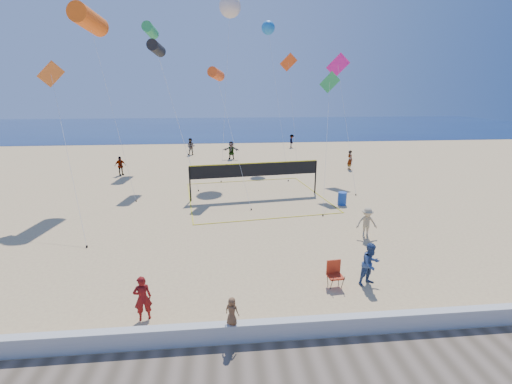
{
  "coord_description": "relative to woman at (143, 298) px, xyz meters",
  "views": [
    {
      "loc": [
        -0.5,
        -11.34,
        6.96
      ],
      "look_at": [
        0.8,
        2.0,
        3.03
      ],
      "focal_mm": 24.0,
      "sensor_mm": 36.0,
      "label": 1
    }
  ],
  "objects": [
    {
      "name": "far_person_1",
      "position": [
        3.51,
        26.85,
        0.19
      ],
      "size": [
        1.84,
        0.98,
        1.89
      ],
      "primitive_type": "imported",
      "rotation": [
        0.0,
        0.0,
        -0.25
      ],
      "color": "gray",
      "rests_on": "ground"
    },
    {
      "name": "seawall",
      "position": [
        3.13,
        -1.29,
        -0.46
      ],
      "size": [
        32.0,
        0.3,
        0.6
      ],
      "primitive_type": "cube",
      "color": "silver",
      "rests_on": "ground"
    },
    {
      "name": "kite_6",
      "position": [
        3.54,
        22.06,
        13.04
      ],
      "size": [
        2.28,
        6.14,
        14.71
      ],
      "rotation": [
        0.0,
        0.0,
        -0.28
      ],
      "color": "beige",
      "rests_on": "ground"
    },
    {
      "name": "far_person_0",
      "position": [
        -6.26,
        20.34,
        0.07
      ],
      "size": [
        1.02,
        0.9,
        1.65
      ],
      "primitive_type": "imported",
      "rotation": [
        0.0,
        0.0,
        0.63
      ],
      "color": "gray",
      "rests_on": "ground"
    },
    {
      "name": "far_person_4",
      "position": [
        11.54,
        34.14,
        0.08
      ],
      "size": [
        0.65,
        1.1,
        1.68
      ],
      "primitive_type": "imported",
      "rotation": [
        0.0,
        0.0,
        1.55
      ],
      "color": "gray",
      "rests_on": "ground"
    },
    {
      "name": "camp_chair",
      "position": [
        6.61,
        1.31,
        -0.2
      ],
      "size": [
        0.57,
        0.7,
        1.1
      ],
      "rotation": [
        0.0,
        0.0,
        0.08
      ],
      "color": "#B12C14",
      "rests_on": "ground"
    },
    {
      "name": "kite_2",
      "position": [
        2.31,
        15.51,
        7.38
      ],
      "size": [
        2.61,
        6.38,
        8.62
      ],
      "rotation": [
        0.0,
        0.0,
        -0.33
      ],
      "color": "#F04F17",
      "rests_on": "ground"
    },
    {
      "name": "kite_8",
      "position": [
        -3.86,
        26.22,
        11.76
      ],
      "size": [
        4.71,
        9.22,
        13.18
      ],
      "rotation": [
        0.0,
        0.0,
        -0.08
      ],
      "color": "green",
      "rests_on": "ground"
    },
    {
      "name": "trash_barrel",
      "position": [
        10.14,
        10.6,
        -0.35
      ],
      "size": [
        0.72,
        0.72,
        0.82
      ],
      "primitive_type": "cylinder",
      "rotation": [
        0.0,
        0.0,
        -0.4
      ],
      "color": "#1942A2",
      "rests_on": "ground"
    },
    {
      "name": "bystander_a",
      "position": [
        7.97,
        1.31,
        0.07
      ],
      "size": [
        0.98,
        0.88,
        1.65
      ],
      "primitive_type": "imported",
      "rotation": [
        0.0,
        0.0,
        0.37
      ],
      "color": "navy",
      "rests_on": "ground"
    },
    {
      "name": "kite_9",
      "position": [
        9.39,
        25.99,
        8.56
      ],
      "size": [
        1.73,
        5.62,
        10.7
      ],
      "rotation": [
        0.0,
        0.0,
        -0.09
      ],
      "color": "#F04F17",
      "rests_on": "ground"
    },
    {
      "name": "volleyball_net",
      "position": [
        4.76,
        12.84,
        0.88
      ],
      "size": [
        10.0,
        9.87,
        2.4
      ],
      "rotation": [
        0.0,
        0.0,
        0.13
      ],
      "color": "black",
      "rests_on": "ground"
    },
    {
      "name": "ocean",
      "position": [
        3.13,
        63.71,
        -0.74
      ],
      "size": [
        140.0,
        50.0,
        0.03
      ],
      "primitive_type": "cube",
      "color": "#10204F",
      "rests_on": "ground"
    },
    {
      "name": "kite_4",
      "position": [
        10.15,
        14.7,
        6.36
      ],
      "size": [
        2.61,
        6.95,
        8.37
      ],
      "rotation": [
        0.0,
        0.0,
        -0.43
      ],
      "color": "green",
      "rests_on": "ground"
    },
    {
      "name": "toddler",
      "position": [
        2.76,
        -1.3,
        0.26
      ],
      "size": [
        0.48,
        0.42,
        0.83
      ],
      "primitive_type": "imported",
      "rotation": [
        0.0,
        0.0,
        2.7
      ],
      "color": "brown",
      "rests_on": "seawall"
    },
    {
      "name": "ground",
      "position": [
        3.13,
        1.71,
        -0.76
      ],
      "size": [
        120.0,
        120.0,
        0.0
      ],
      "primitive_type": "plane",
      "color": "#D4B578",
      "rests_on": "ground"
    },
    {
      "name": "kite_7",
      "position": [
        7.27,
        26.02,
        12.12
      ],
      "size": [
        1.45,
        9.96,
        13.53
      ],
      "rotation": [
        0.0,
        0.0,
        0.15
      ],
      "color": "blue",
      "rests_on": "ground"
    },
    {
      "name": "kite_5",
      "position": [
        12.23,
        19.19,
        7.92
      ],
      "size": [
        1.75,
        7.52,
        10.04
      ],
      "rotation": [
        0.0,
        0.0,
        -0.31
      ],
      "color": "#EB1B90",
      "rests_on": "ground"
    },
    {
      "name": "woman",
      "position": [
        0.0,
        0.0,
        0.0
      ],
      "size": [
        0.63,
        0.5,
        1.51
      ],
      "primitive_type": "imported",
      "rotation": [
        0.0,
        0.0,
        3.43
      ],
      "color": "maroon",
      "rests_on": "ground"
    },
    {
      "name": "far_person_2",
      "position": [
        14.34,
        20.65,
        0.14
      ],
      "size": [
        0.55,
        0.73,
        1.79
      ],
      "primitive_type": "imported",
      "rotation": [
        0.0,
        0.0,
        1.78
      ],
      "color": "gray",
      "rests_on": "ground"
    },
    {
      "name": "far_person_3",
      "position": [
        -1.0,
        29.8,
        0.2
      ],
      "size": [
        1.06,
        0.91,
        1.91
      ],
      "primitive_type": "imported",
      "rotation": [
        0.0,
        0.0,
        -0.22
      ],
      "color": "gray",
      "rests_on": "ground"
    },
    {
      "name": "bystander_b",
      "position": [
        9.58,
        5.47,
        0.02
      ],
      "size": [
        1.06,
        0.69,
        1.55
      ],
      "primitive_type": "imported",
      "rotation": [
        0.0,
        0.0,
        -0.12
      ],
      "color": "tan",
      "rests_on": "ground"
    },
    {
      "name": "kite_1",
      "position": [
        -2.23,
        19.15,
        9.41
      ],
      "size": [
        3.62,
        5.67,
        10.74
      ],
      "rotation": [
        0.0,
        0.0,
        -0.14
      ],
      "color": "black",
      "rests_on": "ground"
    },
    {
      "name": "kite_3",
      "position": [
        -6.76,
        11.45,
        6.63
      ],
      "size": [
        3.95,
        6.51,
        8.67
      ],
      "rotation": [
        0.0,
        0.0,
        0.39
      ],
      "color": "orange",
      "rests_on": "ground"
    },
    {
      "name": "kite_0",
      "position": [
        -5.58,
        15.02,
        10.57
      ],
      "size": [
        3.26,
        4.1,
        12.15
      ],
      "rotation": [
        0.0,
        0.0,
        -0.13
      ],
      "color": "#FB5B11",
      "rests_on": "ground"
    }
  ]
}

